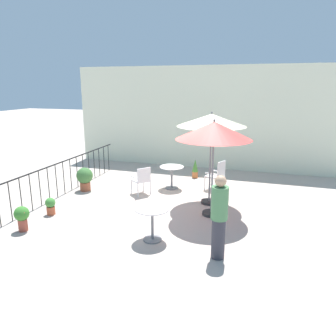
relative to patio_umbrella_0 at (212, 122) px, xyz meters
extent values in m
plane|color=#B8A698|center=(-1.05, -0.51, -2.29)|extent=(60.00, 60.00, 0.00)
cube|color=silver|center=(-1.05, 4.05, -0.32)|extent=(10.57, 0.30, 3.95)
cube|color=black|center=(-4.36, -0.51, -1.29)|extent=(0.03, 6.09, 0.03)
cylinder|color=black|center=(-4.36, -2.66, -1.79)|extent=(0.02, 0.02, 1.00)
cylinder|color=black|center=(-4.36, -2.30, -1.79)|extent=(0.02, 0.02, 1.00)
cylinder|color=black|center=(-4.36, -1.94, -1.79)|extent=(0.02, 0.02, 1.00)
cylinder|color=black|center=(-4.36, -1.59, -1.79)|extent=(0.02, 0.02, 1.00)
cylinder|color=black|center=(-4.36, -1.23, -1.79)|extent=(0.02, 0.02, 1.00)
cylinder|color=black|center=(-4.36, -0.87, -1.79)|extent=(0.02, 0.02, 1.00)
cylinder|color=black|center=(-4.36, -0.51, -1.79)|extent=(0.02, 0.02, 1.00)
cylinder|color=black|center=(-4.36, -0.15, -1.79)|extent=(0.02, 0.02, 1.00)
cylinder|color=black|center=(-4.36, 0.20, -1.79)|extent=(0.02, 0.02, 1.00)
cylinder|color=black|center=(-4.36, 0.56, -1.79)|extent=(0.02, 0.02, 1.00)
cylinder|color=black|center=(-4.36, 0.92, -1.79)|extent=(0.02, 0.02, 1.00)
cylinder|color=black|center=(-4.36, 1.28, -1.79)|extent=(0.02, 0.02, 1.00)
cylinder|color=black|center=(-4.36, 1.64, -1.79)|extent=(0.02, 0.02, 1.00)
cylinder|color=black|center=(-4.36, 2.00, -1.79)|extent=(0.02, 0.02, 1.00)
cylinder|color=black|center=(-4.36, 2.35, -1.79)|extent=(0.02, 0.02, 1.00)
cylinder|color=#2D2D2D|center=(0.00, 0.00, -2.25)|extent=(0.44, 0.44, 0.08)
cylinder|color=slate|center=(0.00, 0.00, -1.05)|extent=(0.04, 0.04, 2.49)
cone|color=beige|center=(0.00, 0.00, 0.04)|extent=(1.84, 1.84, 0.32)
sphere|color=slate|center=(0.00, 0.00, 0.23)|extent=(0.06, 0.06, 0.06)
cylinder|color=#2D2D2D|center=(0.20, -0.81, -2.25)|extent=(0.44, 0.44, 0.08)
cylinder|color=slate|center=(0.20, -0.81, -1.10)|extent=(0.04, 0.04, 2.39)
cone|color=#E14C44|center=(0.20, -0.81, -0.12)|extent=(1.86, 1.86, 0.43)
sphere|color=slate|center=(0.20, -0.81, 0.13)|extent=(0.06, 0.06, 0.06)
cylinder|color=white|center=(-1.39, 0.96, -1.58)|extent=(0.76, 0.76, 0.02)
cylinder|color=slate|center=(-1.39, 0.96, -1.94)|extent=(0.06, 0.06, 0.70)
cylinder|color=slate|center=(-1.39, 0.96, -2.27)|extent=(0.42, 0.42, 0.03)
cylinder|color=white|center=(-0.75, -2.56, -1.57)|extent=(0.73, 0.73, 0.02)
cylinder|color=slate|center=(-0.75, -2.56, -1.94)|extent=(0.06, 0.06, 0.71)
cylinder|color=slate|center=(-0.75, -2.56, -2.27)|extent=(0.40, 0.40, 0.03)
cube|color=white|center=(-0.06, 1.25, -1.85)|extent=(0.62, 0.60, 0.04)
cube|color=white|center=(0.15, 1.17, -1.58)|extent=(0.19, 0.42, 0.49)
cube|color=white|center=(0.02, 1.44, -1.73)|extent=(0.43, 0.20, 0.03)
cube|color=white|center=(-0.14, 1.06, -1.73)|extent=(0.43, 0.20, 0.03)
cylinder|color=white|center=(-0.20, 1.53, -2.08)|extent=(0.04, 0.04, 0.42)
cylinder|color=white|center=(-0.35, 1.14, -2.08)|extent=(0.04, 0.04, 0.42)
cylinder|color=white|center=(0.23, 1.36, -2.08)|extent=(0.04, 0.04, 0.42)
cylinder|color=white|center=(0.08, 0.97, -2.08)|extent=(0.04, 0.04, 0.42)
cube|color=white|center=(-2.13, 0.18, -1.86)|extent=(0.64, 0.64, 0.04)
cube|color=white|center=(-1.97, 0.05, -1.64)|extent=(0.31, 0.36, 0.41)
cube|color=white|center=(-1.99, 0.34, -1.74)|extent=(0.34, 0.29, 0.03)
cube|color=white|center=(-2.26, 0.01, -1.74)|extent=(0.34, 0.29, 0.03)
cylinder|color=white|center=(-2.15, 0.47, -2.09)|extent=(0.04, 0.04, 0.41)
cylinder|color=white|center=(-2.42, 0.14, -2.09)|extent=(0.04, 0.04, 0.41)
cylinder|color=white|center=(-1.83, 0.21, -2.09)|extent=(0.04, 0.04, 0.41)
cylinder|color=white|center=(-2.10, -0.12, -2.09)|extent=(0.04, 0.04, 0.41)
cylinder|color=#CB6C38|center=(-0.95, 2.39, -2.18)|extent=(0.21, 0.21, 0.23)
cylinder|color=#382819|center=(-0.95, 2.39, -2.07)|extent=(0.18, 0.18, 0.02)
cone|color=#4B8C35|center=(-0.95, 2.39, -1.84)|extent=(0.21, 0.21, 0.45)
cylinder|color=#BF5838|center=(-3.72, -2.03, -2.18)|extent=(0.21, 0.21, 0.21)
cylinder|color=#382819|center=(-3.72, -2.03, -2.09)|extent=(0.19, 0.19, 0.02)
sphere|color=#408536|center=(-3.72, -2.03, -1.97)|extent=(0.25, 0.25, 0.25)
cylinder|color=#9D5236|center=(-3.92, -0.06, -2.15)|extent=(0.32, 0.32, 0.27)
cylinder|color=#382819|center=(-3.92, -0.06, -2.03)|extent=(0.28, 0.28, 0.02)
sphere|color=#3E6F35|center=(-3.92, -0.06, -1.80)|extent=(0.51, 0.51, 0.51)
sphere|color=#DB3265|center=(-3.84, -0.20, -1.88)|extent=(0.12, 0.12, 0.12)
sphere|color=#DB3265|center=(-3.75, -0.14, -1.83)|extent=(0.12, 0.12, 0.12)
cylinder|color=#9E4837|center=(-3.71, -3.03, -2.15)|extent=(0.20, 0.20, 0.28)
cylinder|color=#382819|center=(-3.71, -3.03, -2.02)|extent=(0.18, 0.18, 0.02)
sphere|color=#397D2C|center=(-3.71, -3.03, -1.87)|extent=(0.33, 0.33, 0.33)
sphere|color=#EB543A|center=(-3.77, -3.12, -1.91)|extent=(0.07, 0.07, 0.07)
sphere|color=#EB543A|center=(-3.60, -3.08, -1.82)|extent=(0.07, 0.07, 0.07)
sphere|color=#EB543A|center=(-3.84, -3.05, -1.88)|extent=(0.08, 0.08, 0.08)
cylinder|color=#33333D|center=(0.70, -2.85, -1.89)|extent=(0.26, 0.26, 0.80)
cylinder|color=#4D8452|center=(0.70, -2.85, -1.17)|extent=(0.36, 0.36, 0.63)
sphere|color=tan|center=(0.70, -2.85, -0.75)|extent=(0.22, 0.22, 0.22)
camera|label=1|loc=(1.47, -8.46, 0.94)|focal=34.40mm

